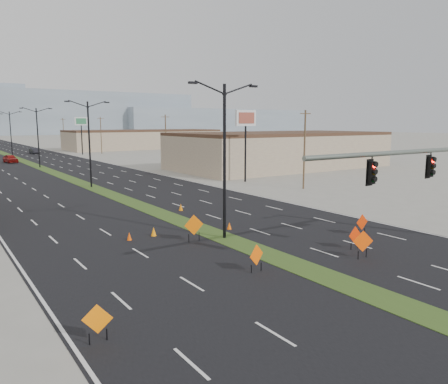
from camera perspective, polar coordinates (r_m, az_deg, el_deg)
ground at (r=20.84m, az=19.53°, el=-12.85°), size 600.00×600.00×0.00m
road_surface at (r=112.57m, az=-26.20°, el=4.26°), size 25.00×400.00×0.02m
median_strip at (r=112.57m, az=-26.20°, el=4.26°), size 2.00×400.00×0.04m
building_se_near at (r=75.28m, az=7.30°, el=5.29°), size 36.00×18.00×5.50m
building_se_far at (r=132.72m, az=-10.41°, el=6.70°), size 44.00×16.00×5.00m
mesa_center at (r=316.23m, az=-24.47°, el=9.41°), size 220.00×50.00×28.00m
mesa_east at (r=359.27m, az=-1.28°, el=9.27°), size 160.00×50.00×18.00m
signal_mast at (r=27.89m, az=27.19°, el=2.29°), size 16.30×0.60×8.00m
streetlight_0 at (r=28.18m, az=0.06°, el=4.63°), size 5.15×0.24×10.02m
streetlight_1 at (r=53.63m, az=-17.18°, el=6.33°), size 5.15×0.24×10.02m
streetlight_2 at (r=80.79m, az=-23.14°, el=6.79°), size 5.15×0.24×10.02m
streetlight_3 at (r=108.38m, az=-26.09°, el=6.99°), size 5.15×0.24×10.02m
utility_pole_0 at (r=51.03m, az=10.47°, el=5.63°), size 1.60×0.20×9.00m
utility_pole_1 at (r=79.76m, az=-7.62°, el=6.88°), size 1.60×0.20×9.00m
utility_pole_2 at (r=112.12m, az=-15.77°, el=7.22°), size 1.60×0.20×9.00m
utility_pole_3 at (r=145.70m, az=-20.22°, el=7.35°), size 1.60×0.20×9.00m
car_left at (r=93.11m, az=-26.13°, el=3.94°), size 2.41×4.82×1.58m
car_mid at (r=117.25m, az=-23.54°, el=4.93°), size 1.72×4.29×1.39m
construction_sign_0 at (r=16.32m, az=-16.21°, el=-15.83°), size 0.98×0.48×1.41m
construction_sign_1 at (r=22.56m, az=4.26°, el=-8.35°), size 1.06×0.34×1.46m
construction_sign_2 at (r=28.14m, az=-3.96°, el=-4.43°), size 1.32×0.17×1.76m
construction_sign_3 at (r=27.61m, az=16.73°, el=-5.52°), size 1.06×0.06×1.42m
construction_sign_4 at (r=25.85m, az=17.69°, el=-6.28°), size 1.12×0.53×1.61m
construction_sign_5 at (r=31.19m, az=17.58°, el=-3.88°), size 1.08×0.07×1.44m
cone_0 at (r=29.94m, az=-9.18°, el=-5.14°), size 0.48×0.48×0.62m
cone_1 at (r=31.39m, az=0.70°, el=-4.43°), size 0.32×0.32×0.54m
cone_2 at (r=38.15m, az=-5.66°, el=-1.99°), size 0.49×0.49×0.62m
cone_3 at (r=29.19m, az=-12.27°, el=-5.68°), size 0.33×0.33×0.54m
pole_sign_east_near at (r=56.27m, az=2.85°, el=8.91°), size 3.00×0.49×9.17m
pole_sign_east_far at (r=109.97m, az=-18.16°, el=8.42°), size 2.92×0.91×8.90m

